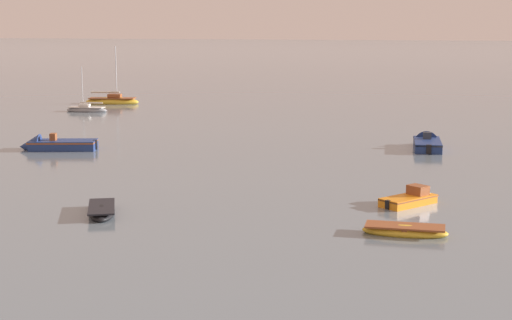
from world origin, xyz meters
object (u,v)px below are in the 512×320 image
object	(u,v)px
motorboat_moored_0	(427,144)
sailboat_moored_1	(87,110)
rowboat_moored_0	(102,211)
motorboat_moored_2	(52,146)
rowboat_moored_2	(405,231)
sailboat_moored_0	(112,101)
motorboat_moored_1	(415,199)

from	to	relation	value
motorboat_moored_0	sailboat_moored_1	xyz separation A→B (m)	(-38.64, 18.42, -0.05)
rowboat_moored_0	motorboat_moored_2	bearing A→B (deg)	10.66
rowboat_moored_2	sailboat_moored_0	bearing A→B (deg)	-54.50
motorboat_moored_2	rowboat_moored_0	bearing A→B (deg)	109.79
sailboat_moored_0	motorboat_moored_0	world-z (taller)	sailboat_moored_0
motorboat_moored_0	sailboat_moored_0	bearing A→B (deg)	51.80
sailboat_moored_0	rowboat_moored_2	xyz separation A→B (m)	(38.57, -55.46, -0.15)
rowboat_moored_0	motorboat_moored_1	world-z (taller)	motorboat_moored_1
sailboat_moored_1	rowboat_moored_0	world-z (taller)	sailboat_moored_1
sailboat_moored_1	motorboat_moored_1	world-z (taller)	sailboat_moored_1
sailboat_moored_0	motorboat_moored_1	world-z (taller)	sailboat_moored_0
sailboat_moored_0	sailboat_moored_1	size ratio (longest dim) A/B	1.40
motorboat_moored_0	motorboat_moored_2	size ratio (longest dim) A/B	0.94
sailboat_moored_0	sailboat_moored_1	distance (m)	8.96
sailboat_moored_0	rowboat_moored_2	bearing A→B (deg)	-64.22
sailboat_moored_1	motorboat_moored_2	size ratio (longest dim) A/B	0.83
motorboat_moored_1	motorboat_moored_2	bearing A→B (deg)	104.29
motorboat_moored_0	motorboat_moored_1	size ratio (longest dim) A/B	1.51
rowboat_moored_0	motorboat_moored_2	world-z (taller)	motorboat_moored_2
motorboat_moored_1	rowboat_moored_2	size ratio (longest dim) A/B	0.97
sailboat_moored_1	motorboat_moored_1	xyz separation A→B (m)	(38.30, -39.48, 0.00)
sailboat_moored_0	motorboat_moored_2	xyz separation A→B (m)	(9.50, -35.19, -0.03)
rowboat_moored_0	rowboat_moored_2	bearing A→B (deg)	-114.84
motorboat_moored_0	motorboat_moored_1	xyz separation A→B (m)	(-0.34, -21.06, -0.05)
sailboat_moored_0	sailboat_moored_1	xyz separation A→B (m)	(0.58, -8.95, -0.09)
motorboat_moored_0	rowboat_moored_2	xyz separation A→B (m)	(-0.65, -28.10, -0.10)
rowboat_moored_2	motorboat_moored_0	bearing A→B (deg)	-90.64
motorboat_moored_0	rowboat_moored_2	size ratio (longest dim) A/B	1.46
sailboat_moored_1	motorboat_moored_0	bearing A→B (deg)	151.43
sailboat_moored_0	motorboat_moored_0	bearing A→B (deg)	-43.94
rowboat_moored_2	sailboat_moored_1	bearing A→B (deg)	-50.08
motorboat_moored_1	motorboat_moored_2	size ratio (longest dim) A/B	0.62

